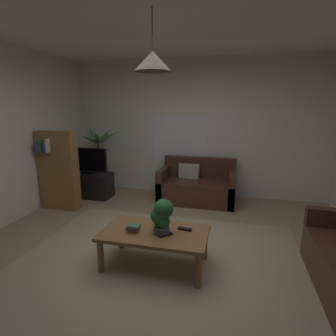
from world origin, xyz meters
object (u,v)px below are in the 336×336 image
coffee_table (155,236)px  remote_on_table_1 (185,229)px  book_on_table_1 (133,228)px  book_on_table_0 (133,230)px  couch_under_window (197,187)px  potted_plant_on_table (162,216)px  book_on_table_2 (133,226)px  remote_on_table_0 (165,235)px  pendant_lamp (153,61)px  tv_stand (90,185)px  potted_palm_corner (100,163)px  bookshelf_corner (58,170)px  tv (87,160)px

coffee_table → remote_on_table_1: (0.33, 0.12, 0.07)m
book_on_table_1 → remote_on_table_1: (0.56, 0.19, -0.03)m
coffee_table → book_on_table_0: size_ratio=10.90×
couch_under_window → potted_plant_on_table: 2.37m
book_on_table_2 → potted_plant_on_table: size_ratio=0.37×
book_on_table_2 → coffee_table: bearing=17.0°
remote_on_table_0 → couch_under_window: bearing=-45.6°
couch_under_window → remote_on_table_1: couch_under_window is taller
pendant_lamp → tv_stand: bearing=134.5°
book_on_table_2 → remote_on_table_1: 0.59m
book_on_table_1 → coffee_table: bearing=15.2°
couch_under_window → pendant_lamp: pendant_lamp is taller
couch_under_window → book_on_table_1: 2.43m
book_on_table_1 → remote_on_table_1: book_on_table_1 is taller
book_on_table_2 → potted_palm_corner: size_ratio=0.10×
couch_under_window → bookshelf_corner: bearing=-157.2°
coffee_table → pendant_lamp: 1.88m
potted_plant_on_table → tv_stand: potted_plant_on_table is taller
book_on_table_0 → tv: size_ratio=0.13×
tv_stand → book_on_table_0: bearing=-49.9°
coffee_table → book_on_table_2: (-0.23, -0.07, 0.13)m
coffee_table → book_on_table_1: (-0.24, -0.06, 0.10)m
potted_palm_corner → bookshelf_corner: potted_palm_corner is taller
remote_on_table_1 → tv: (-2.34, 1.90, 0.33)m
potted_plant_on_table → tv: (-2.10, 2.04, 0.13)m
book_on_table_0 → tv_stand: 2.75m
tv_stand → potted_palm_corner: potted_palm_corner is taller
tv → bookshelf_corner: bearing=-105.2°
coffee_table → potted_palm_corner: (-2.04, 2.58, 0.24)m
coffee_table → pendant_lamp: size_ratio=2.03×
remote_on_table_1 → coffee_table: bearing=-60.1°
book_on_table_2 → potted_plant_on_table: (0.32, 0.06, 0.14)m
coffee_table → potted_palm_corner: size_ratio=0.85×
coffee_table → tv: tv is taller
coffee_table → book_on_table_1: size_ratio=8.27×
tv_stand → potted_palm_corner: 0.64m
remote_on_table_0 → remote_on_table_1: bearing=-88.4°
book_on_table_1 → pendant_lamp: (0.24, 0.06, 1.78)m
potted_plant_on_table → potted_palm_corner: 3.36m
tv → pendant_lamp: bearing=-45.2°
book_on_table_2 → potted_palm_corner: potted_palm_corner is taller
potted_plant_on_table → bookshelf_corner: 2.66m
book_on_table_0 → tv_stand: bearing=130.1°
book_on_table_2 → potted_palm_corner: bearing=124.4°
remote_on_table_0 → tv_stand: tv_stand is taller
couch_under_window → tv_stand: size_ratio=1.60×
coffee_table → tv_stand: size_ratio=1.34×
book_on_table_2 → tv_stand: size_ratio=0.16×
tv_stand → pendant_lamp: pendant_lamp is taller
tv_stand → pendant_lamp: size_ratio=1.52×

